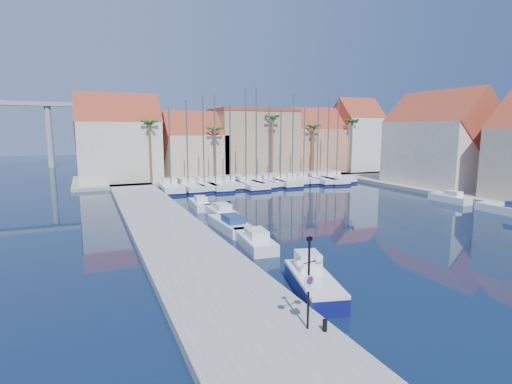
% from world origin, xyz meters
% --- Properties ---
extents(ground, '(260.00, 260.00, 0.00)m').
position_xyz_m(ground, '(0.00, 0.00, 0.00)').
color(ground, black).
rests_on(ground, ground).
extents(quay_west, '(6.00, 77.00, 0.50)m').
position_xyz_m(quay_west, '(-9.00, 13.50, 0.25)').
color(quay_west, gray).
rests_on(quay_west, ground).
extents(shore_north, '(54.00, 16.00, 0.50)m').
position_xyz_m(shore_north, '(10.00, 48.00, 0.25)').
color(shore_north, gray).
rests_on(shore_north, ground).
extents(shore_east, '(12.00, 60.00, 0.50)m').
position_xyz_m(shore_east, '(32.00, 15.00, 0.25)').
color(shore_east, gray).
rests_on(shore_east, ground).
extents(lamp_post, '(1.28, 0.51, 3.82)m').
position_xyz_m(lamp_post, '(-7.12, -5.71, 3.01)').
color(lamp_post, black).
rests_on(lamp_post, quay_west).
extents(bollard, '(0.19, 0.19, 0.48)m').
position_xyz_m(bollard, '(-6.60, -6.16, 0.74)').
color(bollard, black).
rests_on(bollard, quay_west).
extents(fishing_boat, '(3.08, 5.70, 1.90)m').
position_xyz_m(fishing_boat, '(-4.47, -1.71, 0.63)').
color(fishing_boat, '#0F125A').
rests_on(fishing_boat, ground).
extents(motorboat_west_0, '(2.35, 5.82, 1.40)m').
position_xyz_m(motorboat_west_0, '(-4.00, 7.11, 0.51)').
color(motorboat_west_0, white).
rests_on(motorboat_west_0, ground).
extents(motorboat_west_1, '(2.13, 6.29, 1.40)m').
position_xyz_m(motorboat_west_1, '(-3.96, 12.32, 0.51)').
color(motorboat_west_1, white).
rests_on(motorboat_west_1, ground).
extents(motorboat_west_2, '(1.90, 5.83, 1.40)m').
position_xyz_m(motorboat_west_2, '(-3.10, 17.66, 0.51)').
color(motorboat_west_2, white).
rests_on(motorboat_west_2, ground).
extents(motorboat_west_3, '(1.92, 5.10, 1.40)m').
position_xyz_m(motorboat_west_3, '(-3.86, 22.49, 0.51)').
color(motorboat_west_3, white).
rests_on(motorboat_west_3, ground).
extents(motorboat_east_1, '(1.72, 4.94, 1.40)m').
position_xyz_m(motorboat_east_1, '(24.00, 14.60, 0.51)').
color(motorboat_east_1, white).
rests_on(motorboat_east_1, ground).
extents(sailboat_0, '(3.31, 10.26, 11.36)m').
position_xyz_m(sailboat_0, '(-4.27, 36.48, 0.57)').
color(sailboat_0, white).
rests_on(sailboat_0, ground).
extents(sailboat_1, '(3.30, 10.12, 12.37)m').
position_xyz_m(sailboat_1, '(-1.93, 36.51, 0.58)').
color(sailboat_1, white).
rests_on(sailboat_1, ground).
extents(sailboat_2, '(2.67, 8.83, 13.07)m').
position_xyz_m(sailboat_2, '(0.40, 36.24, 0.62)').
color(sailboat_2, white).
rests_on(sailboat_2, ground).
extents(sailboat_3, '(2.69, 9.98, 13.09)m').
position_xyz_m(sailboat_3, '(1.94, 35.95, 0.59)').
color(sailboat_3, white).
rests_on(sailboat_3, ground).
extents(sailboat_4, '(2.76, 8.80, 11.87)m').
position_xyz_m(sailboat_4, '(4.53, 36.73, 0.60)').
color(sailboat_4, white).
rests_on(sailboat_4, ground).
extents(sailboat_5, '(3.40, 11.72, 14.26)m').
position_xyz_m(sailboat_5, '(6.57, 35.99, 0.58)').
color(sailboat_5, white).
rests_on(sailboat_5, ground).
extents(sailboat_6, '(3.25, 9.85, 14.35)m').
position_xyz_m(sailboat_6, '(8.37, 36.30, 0.62)').
color(sailboat_6, white).
rests_on(sailboat_6, ground).
extents(sailboat_7, '(2.56, 8.75, 12.06)m').
position_xyz_m(sailboat_7, '(10.53, 36.35, 0.60)').
color(sailboat_7, white).
rests_on(sailboat_7, ground).
extents(sailboat_8, '(2.87, 10.61, 11.44)m').
position_xyz_m(sailboat_8, '(12.39, 36.23, 0.56)').
color(sailboat_8, white).
rests_on(sailboat_8, ground).
extents(sailboat_9, '(2.47, 8.23, 13.79)m').
position_xyz_m(sailboat_9, '(14.89, 36.89, 0.65)').
color(sailboat_9, white).
rests_on(sailboat_9, ground).
extents(sailboat_10, '(2.65, 8.45, 11.85)m').
position_xyz_m(sailboat_10, '(16.93, 36.99, 0.61)').
color(sailboat_10, white).
rests_on(sailboat_10, ground).
extents(sailboat_11, '(2.96, 10.42, 12.27)m').
position_xyz_m(sailboat_11, '(19.00, 36.36, 0.58)').
color(sailboat_11, white).
rests_on(sailboat_11, ground).
extents(sailboat_12, '(3.54, 10.81, 13.21)m').
position_xyz_m(sailboat_12, '(20.71, 36.02, 0.58)').
color(sailboat_12, white).
rests_on(sailboat_12, ground).
extents(sailboat_13, '(2.69, 9.23, 14.75)m').
position_xyz_m(sailboat_13, '(23.04, 36.78, 0.64)').
color(sailboat_13, white).
rests_on(sailboat_13, ground).
extents(building_0, '(12.30, 9.00, 13.50)m').
position_xyz_m(building_0, '(-10.00, 47.00, 6.52)').
color(building_0, beige).
rests_on(building_0, shore_north).
extents(building_1, '(10.30, 8.00, 11.00)m').
position_xyz_m(building_1, '(2.00, 47.00, 5.30)').
color(building_1, '#C9B48E').
rests_on(building_1, shore_north).
extents(building_2, '(14.20, 10.20, 11.50)m').
position_xyz_m(building_2, '(13.00, 48.00, 6.26)').
color(building_2, tan).
rests_on(building_2, shore_north).
extents(building_3, '(10.30, 8.00, 12.00)m').
position_xyz_m(building_3, '(25.00, 47.00, 5.86)').
color(building_3, '#B6795C').
rests_on(building_3, shore_north).
extents(building_4, '(8.30, 8.00, 14.00)m').
position_xyz_m(building_4, '(34.00, 46.00, 6.97)').
color(building_4, silver).
rests_on(building_4, shore_north).
extents(building_6, '(9.00, 14.30, 13.50)m').
position_xyz_m(building_6, '(32.00, 24.00, 6.52)').
color(building_6, beige).
rests_on(building_6, shore_east).
extents(palm_0, '(2.60, 2.60, 10.15)m').
position_xyz_m(palm_0, '(-6.00, 42.00, 9.08)').
color(palm_0, brown).
rests_on(palm_0, shore_north).
extents(palm_1, '(2.60, 2.60, 9.15)m').
position_xyz_m(palm_1, '(4.00, 42.00, 8.14)').
color(palm_1, brown).
rests_on(palm_1, shore_north).
extents(palm_2, '(2.60, 2.60, 11.15)m').
position_xyz_m(palm_2, '(14.00, 42.00, 10.02)').
color(palm_2, brown).
rests_on(palm_2, shore_north).
extents(palm_3, '(2.60, 2.60, 9.65)m').
position_xyz_m(palm_3, '(22.00, 42.00, 8.61)').
color(palm_3, brown).
rests_on(palm_3, shore_north).
extents(palm_4, '(2.60, 2.60, 10.65)m').
position_xyz_m(palm_4, '(30.00, 42.00, 9.55)').
color(palm_4, brown).
rests_on(palm_4, shore_north).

